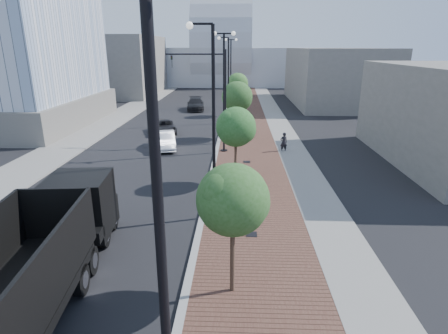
{
  "coord_description": "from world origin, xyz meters",
  "views": [
    {
      "loc": [
        1.75,
        -6.85,
        8.17
      ],
      "look_at": [
        1.0,
        12.0,
        2.0
      ],
      "focal_mm": 29.49,
      "sensor_mm": 36.0,
      "label": 1
    }
  ],
  "objects_px": {
    "dark_car_mid": "(164,127)",
    "dump_truck": "(51,251)",
    "white_sedan": "(165,140)",
    "pedestrian": "(284,142)"
  },
  "relations": [
    {
      "from": "dark_car_mid",
      "to": "white_sedan",
      "type": "bearing_deg",
      "value": -94.51
    },
    {
      "from": "dark_car_mid",
      "to": "pedestrian",
      "type": "bearing_deg",
      "value": -47.51
    },
    {
      "from": "white_sedan",
      "to": "dark_car_mid",
      "type": "relative_size",
      "value": 0.94
    },
    {
      "from": "dump_truck",
      "to": "dark_car_mid",
      "type": "height_order",
      "value": "dump_truck"
    },
    {
      "from": "white_sedan",
      "to": "pedestrian",
      "type": "height_order",
      "value": "pedestrian"
    },
    {
      "from": "dump_truck",
      "to": "white_sedan",
      "type": "bearing_deg",
      "value": 83.25
    },
    {
      "from": "dump_truck",
      "to": "pedestrian",
      "type": "xyz_separation_m",
      "value": [
        10.13,
        18.08,
        -0.62
      ]
    },
    {
      "from": "dark_car_mid",
      "to": "pedestrian",
      "type": "relative_size",
      "value": 2.81
    },
    {
      "from": "dark_car_mid",
      "to": "dump_truck",
      "type": "bearing_deg",
      "value": -104.71
    },
    {
      "from": "dump_truck",
      "to": "dark_car_mid",
      "type": "bearing_deg",
      "value": 86.42
    }
  ]
}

